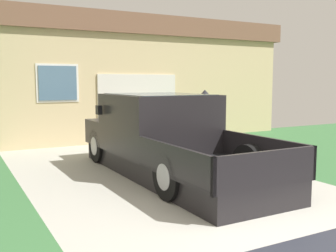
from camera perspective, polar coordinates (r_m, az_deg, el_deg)
name	(u,v)px	position (r m, az deg, el deg)	size (l,w,h in m)	color
pickup_truck	(162,137)	(8.55, -0.90, -1.59)	(2.14, 5.61, 1.68)	black
person_with_hat	(205,121)	(9.50, 5.27, 0.67)	(0.51, 0.51, 1.75)	navy
handbag	(210,159)	(9.37, 5.98, -4.71)	(0.33, 0.17, 0.45)	#232328
house_with_garage	(115,78)	(16.22, -7.54, 6.82)	(10.98, 6.90, 4.11)	#CDB586
wheeled_trash_bin	(182,119)	(13.99, 1.99, 0.96)	(0.60, 0.72, 1.15)	navy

